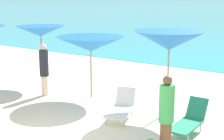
# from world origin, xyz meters

# --- Properties ---
(ground_plane) EXTENTS (50.00, 100.00, 0.30)m
(ground_plane) POSITION_xyz_m (0.00, 10.00, -0.15)
(ground_plane) COLOR beige
(umbrella_2) EXTENTS (1.89, 1.89, 2.26)m
(umbrella_2) POSITION_xyz_m (-4.12, 4.07, 2.05)
(umbrella_2) COLOR #9E7F59
(umbrella_2) RESTS_ON ground_plane
(umbrella_3) EXTENTS (2.49, 2.49, 2.06)m
(umbrella_3) POSITION_xyz_m (-1.48, 3.74, 1.82)
(umbrella_3) COLOR #9E7F59
(umbrella_3) RESTS_ON ground_plane
(umbrella_4) EXTENTS (2.17, 2.17, 2.42)m
(umbrella_4) POSITION_xyz_m (1.36, 3.68, 2.15)
(umbrella_4) COLOR #9E7F59
(umbrella_4) RESTS_ON ground_plane
(lounge_chair_0) EXTENTS (0.54, 1.50, 0.77)m
(lounge_chair_0) POSITION_xyz_m (2.44, 2.70, 0.33)
(lounge_chair_0) COLOR #268C66
(lounge_chair_0) RESTS_ON ground_plane
(lounge_chair_1) EXTENTS (0.96, 1.50, 0.76)m
(lounge_chair_1) POSITION_xyz_m (0.48, 2.58, 0.33)
(lounge_chair_1) COLOR white
(lounge_chair_1) RESTS_ON ground_plane
(beachgoer_1) EXTENTS (0.31, 0.31, 1.80)m
(beachgoer_1) POSITION_xyz_m (-2.93, 3.01, 0.96)
(beachgoer_1) COLOR beige
(beachgoer_1) RESTS_ON ground_plane
(beachgoer_2) EXTENTS (0.34, 0.34, 1.71)m
(beachgoer_2) POSITION_xyz_m (2.37, 1.48, 0.90)
(beachgoer_2) COLOR brown
(beachgoer_2) RESTS_ON ground_plane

